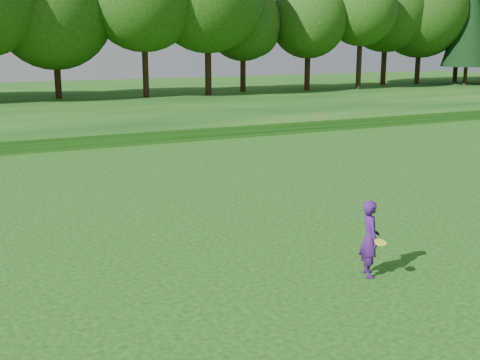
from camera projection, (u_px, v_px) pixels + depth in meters
name	position (u px, v px, depth m)	size (l,w,h in m)	color
ground	(336.00, 318.00, 10.49)	(140.00, 140.00, 0.00)	#0C4310
berm	(43.00, 110.00, 40.22)	(130.00, 30.00, 0.60)	#0C4310
walking_path	(88.00, 145.00, 28.01)	(130.00, 1.60, 0.04)	gray
woman	(370.00, 238.00, 12.25)	(0.57, 0.89, 1.60)	#451971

